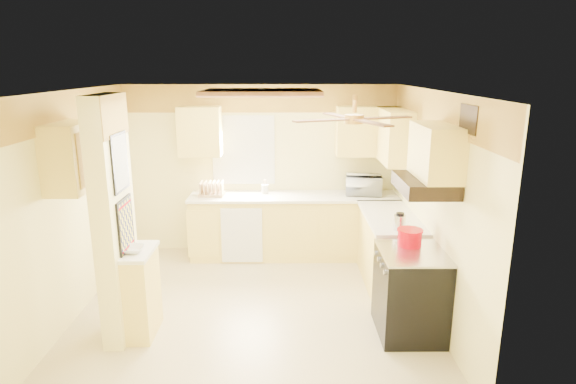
{
  "coord_description": "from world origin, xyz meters",
  "views": [
    {
      "loc": [
        0.36,
        -5.14,
        2.75
      ],
      "look_at": [
        0.4,
        0.35,
        1.31
      ],
      "focal_mm": 30.0,
      "sensor_mm": 36.0,
      "label": 1
    }
  ],
  "objects_px": {
    "bowl": "(132,249)",
    "microwave": "(364,185)",
    "stove": "(410,292)",
    "dutch_oven": "(410,237)",
    "kettle": "(400,222)"
  },
  "relations": [
    {
      "from": "bowl",
      "to": "microwave",
      "type": "bearing_deg",
      "value": 39.83
    },
    {
      "from": "stove",
      "to": "dutch_oven",
      "type": "height_order",
      "value": "dutch_oven"
    },
    {
      "from": "kettle",
      "to": "bowl",
      "type": "bearing_deg",
      "value": -167.12
    },
    {
      "from": "kettle",
      "to": "microwave",
      "type": "bearing_deg",
      "value": 95.65
    },
    {
      "from": "bowl",
      "to": "stove",
      "type": "bearing_deg",
      "value": 1.12
    },
    {
      "from": "bowl",
      "to": "dutch_oven",
      "type": "xyz_separation_m",
      "value": [
        2.85,
        0.23,
        0.04
      ]
    },
    {
      "from": "microwave",
      "to": "bowl",
      "type": "distance_m",
      "value": 3.49
    },
    {
      "from": "bowl",
      "to": "dutch_oven",
      "type": "relative_size",
      "value": 0.87
    },
    {
      "from": "dutch_oven",
      "to": "kettle",
      "type": "bearing_deg",
      "value": 91.36
    },
    {
      "from": "microwave",
      "to": "stove",
      "type": "bearing_deg",
      "value": 100.89
    },
    {
      "from": "microwave",
      "to": "kettle",
      "type": "relative_size",
      "value": 2.49
    },
    {
      "from": "microwave",
      "to": "bowl",
      "type": "relative_size",
      "value": 2.19
    },
    {
      "from": "kettle",
      "to": "dutch_oven",
      "type": "bearing_deg",
      "value": -88.64
    },
    {
      "from": "stove",
      "to": "microwave",
      "type": "bearing_deg",
      "value": 94.23
    },
    {
      "from": "dutch_oven",
      "to": "microwave",
      "type": "bearing_deg",
      "value": 94.76
    }
  ]
}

